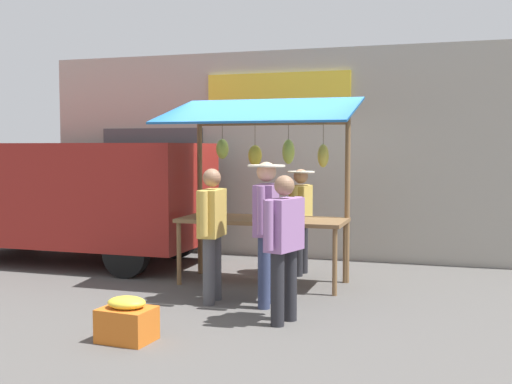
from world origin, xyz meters
TOP-DOWN VIEW (x-y plane):
  - ground_plane at (0.00, 0.00)m, footprint 40.00×40.00m
  - street_backdrop at (0.06, -2.20)m, footprint 9.00×0.30m
  - market_stall at (-0.01, -0.03)m, footprint 2.50×1.46m
  - vendor_with_sunhat at (-0.34, -0.75)m, footprint 0.39×0.66m
  - shopper_in_striped_shirt at (-0.76, 1.76)m, footprint 0.34×0.64m
  - shopper_in_grey_tee at (-0.38, 1.12)m, footprint 0.43×0.70m
  - shopper_with_ponytail at (0.28, 1.14)m, footprint 0.25×0.68m
  - parked_van at (3.58, -0.67)m, footprint 4.42×1.91m
  - produce_crate_near at (0.50, 2.79)m, footprint 0.52×0.42m

SIDE VIEW (x-z plane):
  - ground_plane at x=0.00m, z-range 0.00..0.00m
  - produce_crate_near at x=0.50m, z-range -0.02..0.41m
  - shopper_in_striped_shirt at x=-0.76m, z-range 0.11..1.65m
  - vendor_with_sunhat at x=-0.34m, z-range 0.12..1.63m
  - shopper_with_ponytail at x=0.28m, z-range 0.12..1.69m
  - shopper_in_grey_tee at x=-0.38m, z-range 0.15..1.81m
  - parked_van at x=3.58m, z-range 0.18..2.06m
  - market_stall at x=-0.01m, z-range 0.29..2.79m
  - street_backdrop at x=0.06m, z-range 0.00..3.40m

